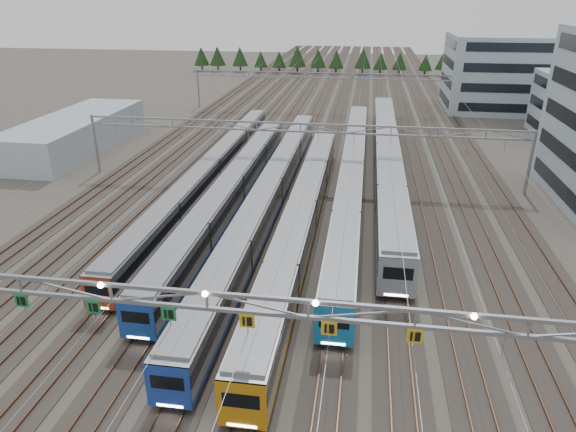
# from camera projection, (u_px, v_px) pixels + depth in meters

# --- Properties ---
(ground) EXTENTS (400.00, 400.00, 0.00)m
(ground) POSITION_uv_depth(u_px,v_px,m) (215.00, 403.00, 31.02)
(ground) COLOR #47423A
(ground) RESTS_ON ground
(track_bed) EXTENTS (54.00, 260.00, 5.42)m
(track_bed) POSITION_uv_depth(u_px,v_px,m) (333.00, 92.00, 121.09)
(track_bed) COLOR #2D2823
(track_bed) RESTS_ON ground
(train_a) EXTENTS (2.53, 60.22, 3.28)m
(train_a) POSITION_uv_depth(u_px,v_px,m) (211.00, 170.00, 65.96)
(train_a) COLOR black
(train_a) RESTS_ON ground
(train_b) EXTENTS (2.72, 53.51, 3.54)m
(train_b) POSITION_uv_depth(u_px,v_px,m) (233.00, 188.00, 59.42)
(train_b) COLOR black
(train_b) RESTS_ON ground
(train_c) EXTENTS (2.74, 64.99, 3.56)m
(train_c) POSITION_uv_depth(u_px,v_px,m) (271.00, 191.00, 58.71)
(train_c) COLOR black
(train_c) RESTS_ON ground
(train_d) EXTENTS (2.87, 53.43, 3.73)m
(train_d) POSITION_uv_depth(u_px,v_px,m) (302.00, 215.00, 52.03)
(train_d) COLOR black
(train_d) RESTS_ON ground
(train_e) EXTENTS (2.81, 66.33, 3.65)m
(train_e) POSITION_uv_depth(u_px,v_px,m) (352.00, 172.00, 64.56)
(train_e) COLOR black
(train_e) RESTS_ON ground
(train_f) EXTENTS (3.16, 66.22, 4.13)m
(train_f) POSITION_uv_depth(u_px,v_px,m) (387.00, 157.00, 69.96)
(train_f) COLOR black
(train_f) RESTS_ON ground
(gantry_near) EXTENTS (56.36, 0.61, 8.08)m
(gantry_near) POSITION_uv_depth(u_px,v_px,m) (206.00, 305.00, 28.10)
(gantry_near) COLOR gray
(gantry_near) RESTS_ON ground
(gantry_mid) EXTENTS (56.36, 0.36, 8.00)m
(gantry_mid) POSITION_uv_depth(u_px,v_px,m) (300.00, 135.00, 64.74)
(gantry_mid) COLOR gray
(gantry_mid) RESTS_ON ground
(gantry_far) EXTENTS (56.36, 0.36, 8.00)m
(gantry_far) POSITION_uv_depth(u_px,v_px,m) (328.00, 80.00, 105.54)
(gantry_far) COLOR gray
(gantry_far) RESTS_ON ground
(depot_bldg_north) EXTENTS (22.00, 18.00, 15.16)m
(depot_bldg_north) POSITION_uv_depth(u_px,v_px,m) (502.00, 73.00, 106.66)
(depot_bldg_north) COLOR #98AEB6
(depot_bldg_north) RESTS_ON ground
(west_shed) EXTENTS (10.00, 30.00, 5.07)m
(west_shed) POSITION_uv_depth(u_px,v_px,m) (75.00, 133.00, 80.94)
(west_shed) COLOR #98AEB6
(west_shed) RESTS_ON ground
(treeline) EXTENTS (100.10, 5.60, 7.02)m
(treeline) POSITION_uv_depth(u_px,v_px,m) (350.00, 59.00, 156.62)
(treeline) COLOR #332114
(treeline) RESTS_ON ground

